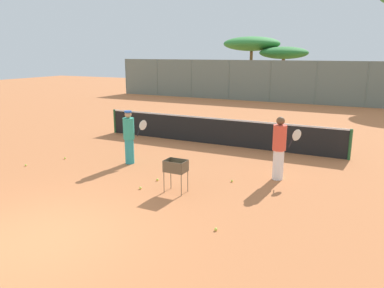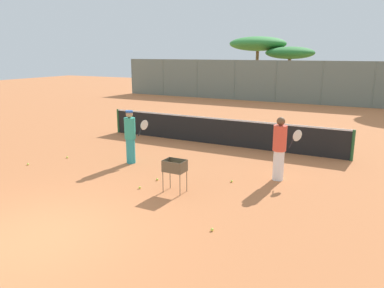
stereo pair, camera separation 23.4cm
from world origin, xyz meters
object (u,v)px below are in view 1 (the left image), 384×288
tennis_net (215,131)px  ball_cart (176,169)px  player_red_cap (279,148)px  player_white_outfit (129,136)px

tennis_net → ball_cart: 5.43m
player_red_cap → player_white_outfit: bearing=142.6°
ball_cart → tennis_net: bearing=102.3°
tennis_net → player_white_outfit: 3.98m
tennis_net → player_red_cap: (3.28, -3.07, 0.38)m
tennis_net → ball_cart: (1.15, -5.31, 0.09)m
tennis_net → player_white_outfit: player_white_outfit is taller
player_red_cap → ball_cart: size_ratio=2.10×
ball_cart → player_white_outfit: bearing=148.2°
player_white_outfit → ball_cart: bearing=-97.0°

